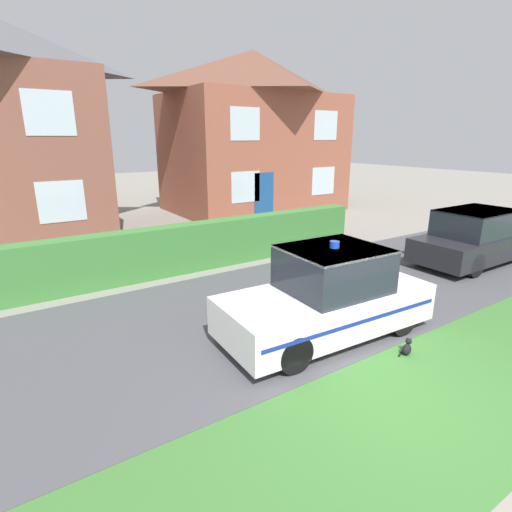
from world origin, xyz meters
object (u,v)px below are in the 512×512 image
(police_car, at_px, (328,297))
(cat, at_px, (407,348))
(neighbour_car_near, at_px, (476,238))
(wheelie_bin, at_px, (312,226))
(house_right, at_px, (253,132))

(police_car, xyz_separation_m, cat, (0.65, -1.31, -0.64))
(neighbour_car_near, bearing_deg, cat, -159.16)
(police_car, distance_m, neighbour_car_near, 6.81)
(cat, xyz_separation_m, wheelie_bin, (3.71, 6.74, 0.47))
(police_car, height_order, cat, police_car)
(house_right, bearing_deg, wheelie_bin, -106.25)
(wheelie_bin, bearing_deg, police_car, -145.09)
(neighbour_car_near, distance_m, house_right, 11.75)
(cat, relative_size, house_right, 0.04)
(cat, height_order, neighbour_car_near, neighbour_car_near)
(neighbour_car_near, relative_size, wheelie_bin, 3.73)
(police_car, distance_m, cat, 1.60)
(neighbour_car_near, xyz_separation_m, wheelie_bin, (-2.39, 4.50, -0.17))
(house_right, bearing_deg, neighbour_car_near, -88.01)
(cat, bearing_deg, neighbour_car_near, -2.83)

